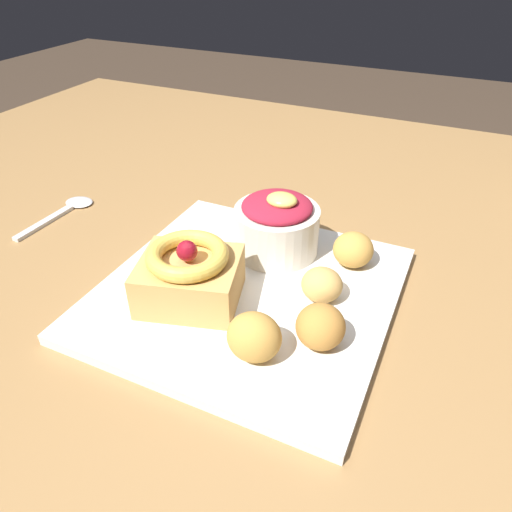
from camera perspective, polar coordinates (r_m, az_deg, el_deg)
ground_plane at (r=1.19m, az=2.33°, el=-28.03°), size 8.00×8.00×0.00m
dining_table at (r=0.69m, az=3.57°, el=-2.60°), size 1.44×0.96×0.73m
front_plate at (r=0.51m, az=-0.95°, el=-4.32°), size 0.29×0.29×0.01m
cake_slice at (r=0.48m, az=-7.93°, el=-2.23°), size 0.12×0.11×0.07m
berry_ramekin at (r=0.54m, az=2.47°, el=3.70°), size 0.10×0.10×0.08m
fritter_front at (r=0.48m, az=7.82°, el=-3.39°), size 0.04×0.04×0.03m
fritter_middle at (r=0.42m, az=-0.22°, el=-9.59°), size 0.05×0.04×0.04m
fritter_back at (r=0.43m, az=7.66°, el=-8.30°), size 0.04×0.04×0.04m
fritter_extra at (r=0.54m, az=11.47°, el=0.75°), size 0.04×0.05×0.04m
spoon at (r=0.71m, az=-21.74°, el=5.04°), size 0.04×0.13×0.00m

